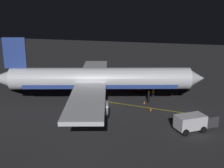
% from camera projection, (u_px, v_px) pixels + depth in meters
% --- Properties ---
extents(ground_plane, '(180.00, 180.00, 0.20)m').
position_uv_depth(ground_plane, '(101.00, 104.00, 46.38)').
color(ground_plane, '#303032').
extents(apron_guide_stripe, '(3.12, 22.90, 0.01)m').
position_uv_depth(apron_guide_stripe, '(124.00, 104.00, 45.77)').
color(apron_guide_stripe, gold).
rests_on(apron_guide_stripe, ground_plane).
extents(airliner, '(34.82, 34.98, 11.01)m').
position_uv_depth(airliner, '(97.00, 80.00, 45.29)').
color(airliner, white).
rests_on(airliner, ground_plane).
extents(baggage_truck, '(4.95, 5.69, 2.19)m').
position_uv_depth(baggage_truck, '(194.00, 122.00, 35.55)').
color(baggage_truck, silver).
rests_on(baggage_truck, ground_plane).
extents(catering_truck, '(5.65, 4.68, 2.55)m').
position_uv_depth(catering_truck, '(144.00, 84.00, 53.30)').
color(catering_truck, maroon).
rests_on(catering_truck, ground_plane).
extents(ground_crew_worker, '(0.40, 0.40, 1.74)m').
position_uv_depth(ground_crew_worker, '(153.00, 93.00, 48.93)').
color(ground_crew_worker, black).
rests_on(ground_crew_worker, ground_plane).
extents(traffic_cone_near_left, '(0.50, 0.50, 0.55)m').
position_uv_depth(traffic_cone_near_left, '(144.00, 103.00, 45.88)').
color(traffic_cone_near_left, '#EA590F').
rests_on(traffic_cone_near_left, ground_plane).
extents(traffic_cone_near_right, '(0.50, 0.50, 0.55)m').
position_uv_depth(traffic_cone_near_right, '(171.00, 94.00, 50.61)').
color(traffic_cone_near_right, '#EA590F').
rests_on(traffic_cone_near_right, ground_plane).
extents(traffic_cone_under_wing, '(0.50, 0.50, 0.55)m').
position_uv_depth(traffic_cone_under_wing, '(151.00, 109.00, 42.73)').
color(traffic_cone_under_wing, '#EA590F').
rests_on(traffic_cone_under_wing, ground_plane).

